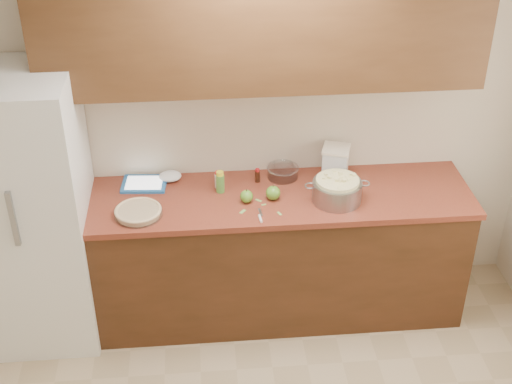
{
  "coord_description": "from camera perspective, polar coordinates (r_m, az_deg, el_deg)",
  "views": [
    {
      "loc": [
        -0.39,
        -2.29,
        3.32
      ],
      "look_at": [
        -0.06,
        1.43,
        0.98
      ],
      "focal_mm": 50.0,
      "sensor_mm": 36.0,
      "label": 1
    }
  ],
  "objects": [
    {
      "name": "room_shell",
      "position": [
        3.08,
        3.45,
        -8.96
      ],
      "size": [
        3.6,
        3.6,
        3.6
      ],
      "color": "tan",
      "rests_on": "ground"
    },
    {
      "name": "mixing_bowl",
      "position": [
        4.66,
        2.14,
        1.65
      ],
      "size": [
        0.21,
        0.21,
        0.08
      ],
      "rotation": [
        0.0,
        0.0,
        0.08
      ],
      "color": "silver",
      "rests_on": "counter_run"
    },
    {
      "name": "peel_a",
      "position": [
        4.33,
        -1.07,
        -1.57
      ],
      "size": [
        0.05,
        0.05,
        0.0
      ],
      "primitive_type": "cube",
      "rotation": [
        0.0,
        0.0,
        -2.25
      ],
      "color": "#86B357",
      "rests_on": "counter_run"
    },
    {
      "name": "tablet",
      "position": [
        4.64,
        -8.93,
        0.65
      ],
      "size": [
        0.3,
        0.24,
        0.02
      ],
      "rotation": [
        0.0,
        0.0,
        -0.08
      ],
      "color": "#2262A6",
      "rests_on": "counter_run"
    },
    {
      "name": "upper_cabinets",
      "position": [
        4.17,
        0.53,
        12.92
      ],
      "size": [
        2.6,
        0.34,
        0.7
      ],
      "primitive_type": "cube",
      "color": "#503018",
      "rests_on": "room_shell"
    },
    {
      "name": "counter_run",
      "position": [
        4.75,
        0.62,
        -4.96
      ],
      "size": [
        2.64,
        0.68,
        0.92
      ],
      "color": "#492514",
      "rests_on": "ground"
    },
    {
      "name": "peel_d",
      "position": [
        4.43,
        0.21,
        -0.68
      ],
      "size": [
        0.04,
        0.04,
        0.0
      ],
      "primitive_type": "cube",
      "rotation": [
        0.0,
        0.0,
        2.43
      ],
      "color": "#86B357",
      "rests_on": "counter_run"
    },
    {
      "name": "paring_knife",
      "position": [
        4.27,
        0.35,
        -2.05
      ],
      "size": [
        0.03,
        0.16,
        0.01
      ],
      "rotation": [
        0.0,
        0.0,
        0.1
      ],
      "color": "gray",
      "rests_on": "counter_run"
    },
    {
      "name": "lemon_bottle",
      "position": [
        4.49,
        -2.88,
        0.79
      ],
      "size": [
        0.05,
        0.05,
        0.15
      ],
      "rotation": [
        0.0,
        0.0,
        -0.22
      ],
      "color": "#4C8C38",
      "rests_on": "counter_run"
    },
    {
      "name": "flour_canister",
      "position": [
        4.67,
        6.37,
        2.42
      ],
      "size": [
        0.21,
        0.21,
        0.21
      ],
      "rotation": [
        0.0,
        0.0,
        -0.3
      ],
      "color": "white",
      "rests_on": "counter_run"
    },
    {
      "name": "fridge",
      "position": [
        4.57,
        -17.58,
        -1.58
      ],
      "size": [
        0.7,
        0.7,
        1.8
      ],
      "primitive_type": "cube",
      "color": "white",
      "rests_on": "ground"
    },
    {
      "name": "cinnamon_shaker",
      "position": [
        4.55,
        -3.03,
        0.98
      ],
      "size": [
        0.05,
        0.05,
        0.12
      ],
      "rotation": [
        0.0,
        0.0,
        0.14
      ],
      "color": "beige",
      "rests_on": "counter_run"
    },
    {
      "name": "colander",
      "position": [
        4.43,
        6.49,
        0.15
      ],
      "size": [
        0.41,
        0.31,
        0.15
      ],
      "rotation": [
        0.0,
        0.0,
        -0.27
      ],
      "color": "gray",
      "rests_on": "counter_run"
    },
    {
      "name": "paper_towel",
      "position": [
        4.66,
        -6.89,
        1.27
      ],
      "size": [
        0.16,
        0.14,
        0.06
      ],
      "primitive_type": "ellipsoid",
      "rotation": [
        0.0,
        0.0,
        -0.12
      ],
      "color": "white",
      "rests_on": "counter_run"
    },
    {
      "name": "peel_b",
      "position": [
        4.31,
        1.89,
        -1.73
      ],
      "size": [
        0.03,
        0.04,
        0.0
      ],
      "primitive_type": "cube",
      "rotation": [
        0.0,
        0.0,
        -1.15
      ],
      "color": "#86B357",
      "rests_on": "counter_run"
    },
    {
      "name": "apple_center",
      "position": [
        4.43,
        1.38,
        -0.07
      ],
      "size": [
        0.09,
        0.09,
        0.1
      ],
      "color": "#548B26",
      "rests_on": "counter_run"
    },
    {
      "name": "pie",
      "position": [
        4.34,
        -9.41,
        -1.59
      ],
      "size": [
        0.29,
        0.29,
        0.05
      ],
      "rotation": [
        0.0,
        0.0,
        -0.08
      ],
      "color": "silver",
      "rests_on": "counter_run"
    },
    {
      "name": "peel_c",
      "position": [
        4.39,
        0.62,
        -1.02
      ],
      "size": [
        0.03,
        0.02,
        0.0
      ],
      "primitive_type": "cube",
      "rotation": [
        0.0,
        0.0,
        0.31
      ],
      "color": "#86B357",
      "rests_on": "counter_run"
    },
    {
      "name": "vanilla_bottle",
      "position": [
        4.61,
        0.11,
        1.33
      ],
      "size": [
        0.03,
        0.03,
        0.09
      ],
      "rotation": [
        0.0,
        0.0,
        0.37
      ],
      "color": "black",
      "rests_on": "counter_run"
    },
    {
      "name": "apple_left",
      "position": [
        4.4,
        -0.76,
        -0.35
      ],
      "size": [
        0.08,
        0.08,
        0.09
      ],
      "color": "#548B26",
      "rests_on": "counter_run"
    }
  ]
}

